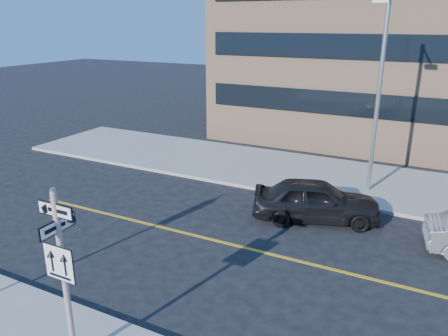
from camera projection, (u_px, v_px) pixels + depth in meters
The scene contains 4 objects.
ground at pixel (144, 303), 11.87m from camera, with size 120.00×120.00×0.00m, color black.
sign_pole at pixel (63, 269), 8.97m from camera, with size 0.92×0.92×4.06m.
parked_car_a at pixel (316, 200), 16.57m from camera, with size 4.75×1.91×1.62m, color black.
streetlight_a at pixel (379, 86), 17.69m from camera, with size 0.55×2.25×8.00m.
Camera 1 is at (6.53, -7.97, 7.28)m, focal length 35.00 mm.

